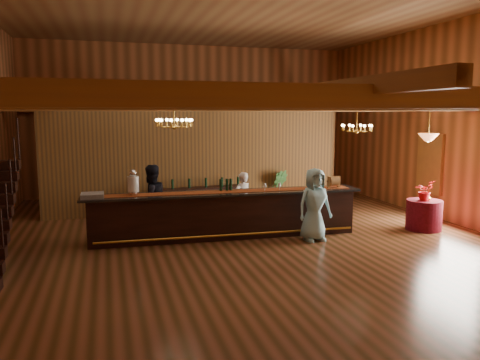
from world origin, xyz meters
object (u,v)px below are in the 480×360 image
object	(u,v)px
tasting_bar	(226,214)
bartender	(242,200)
pendant_lamp	(428,137)
floor_plant	(277,189)
raffle_drum	(334,181)
beverage_dispenser	(133,183)
round_table	(424,215)
chandelier_right	(357,128)
guest	(314,205)
staff_second	(151,200)
chandelier_left	(174,123)
backbar_shelf	(198,201)

from	to	relation	value
tasting_bar	bartender	bearing A→B (deg)	54.69
pendant_lamp	floor_plant	world-z (taller)	pendant_lamp
raffle_drum	pendant_lamp	xyz separation A→B (m)	(2.35, -0.51, 1.10)
raffle_drum	floor_plant	size ratio (longest dim) A/B	0.27
beverage_dispenser	bartender	size ratio (longest dim) A/B	0.41
tasting_bar	round_table	xyz separation A→B (m)	(5.15, -0.69, -0.18)
chandelier_right	pendant_lamp	bearing A→B (deg)	-27.24
bartender	tasting_bar	bearing A→B (deg)	29.48
bartender	guest	bearing A→B (deg)	103.56
chandelier_right	raffle_drum	bearing A→B (deg)	-158.69
chandelier_right	staff_second	size ratio (longest dim) A/B	0.45
round_table	floor_plant	bearing A→B (deg)	126.28
chandelier_left	pendant_lamp	xyz separation A→B (m)	(6.42, -0.23, -0.40)
round_table	chandelier_left	xyz separation A→B (m)	(-6.42, 0.23, 2.41)
tasting_bar	bartender	size ratio (longest dim) A/B	4.58
backbar_shelf	guest	world-z (taller)	guest
beverage_dispenser	chandelier_right	world-z (taller)	chandelier_right
pendant_lamp	round_table	bearing A→B (deg)	0.00
backbar_shelf	raffle_drum	bearing A→B (deg)	-51.01
chandelier_left	pendant_lamp	bearing A→B (deg)	-2.02
tasting_bar	backbar_shelf	xyz separation A→B (m)	(-0.16, 2.75, -0.16)
chandelier_left	chandelier_right	world-z (taller)	same
guest	beverage_dispenser	bearing A→B (deg)	160.45
beverage_dispenser	raffle_drum	distance (m)	4.97
chandelier_right	guest	xyz separation A→B (m)	(-1.61, -0.99, -1.77)
round_table	pendant_lamp	bearing A→B (deg)	180.00
bartender	pendant_lamp	bearing A→B (deg)	137.99
tasting_bar	bartender	xyz separation A→B (m)	(0.68, 0.88, 0.17)
backbar_shelf	staff_second	bearing A→B (deg)	-133.04
backbar_shelf	staff_second	size ratio (longest dim) A/B	1.64
bartender	floor_plant	size ratio (longest dim) A/B	1.19
bartender	floor_plant	bearing A→B (deg)	-152.70
chandelier_left	staff_second	world-z (taller)	chandelier_left
pendant_lamp	floor_plant	bearing A→B (deg)	126.28
tasting_bar	floor_plant	xyz separation A→B (m)	(2.45, 2.99, 0.05)
round_table	guest	world-z (taller)	guest
beverage_dispenser	staff_second	bearing A→B (deg)	48.75
chandelier_right	pendant_lamp	world-z (taller)	same
backbar_shelf	tasting_bar	bearing A→B (deg)	-93.04
backbar_shelf	floor_plant	world-z (taller)	floor_plant
chandelier_right	pendant_lamp	distance (m)	1.79
pendant_lamp	guest	distance (m)	3.55
raffle_drum	pendant_lamp	size ratio (longest dim) A/B	0.38
round_table	bartender	world-z (taller)	bartender
chandelier_left	bartender	bearing A→B (deg)	34.44
raffle_drum	round_table	bearing A→B (deg)	-12.29
pendant_lamp	guest	world-z (taller)	pendant_lamp
beverage_dispenser	chandelier_left	bearing A→B (deg)	-34.20
tasting_bar	pendant_lamp	size ratio (longest dim) A/B	7.52
chandelier_left	raffle_drum	bearing A→B (deg)	4.02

